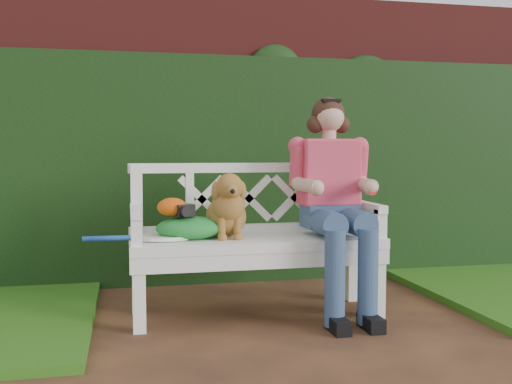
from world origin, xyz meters
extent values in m
plane|color=#301D16|center=(0.00, 0.00, 0.00)|extent=(60.00, 60.00, 0.00)
cube|color=maroon|center=(0.00, 1.90, 1.10)|extent=(10.00, 0.30, 2.20)
cube|color=#183811|center=(0.00, 1.68, 0.85)|extent=(10.00, 0.18, 1.70)
cube|color=black|center=(-0.58, 0.66, 0.65)|extent=(0.13, 0.12, 0.07)
ellipsoid|color=#C5490C|center=(-0.64, 0.68, 0.67)|extent=(0.19, 0.15, 0.11)
camera|label=1|loc=(-0.90, -2.81, 1.00)|focal=42.00mm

